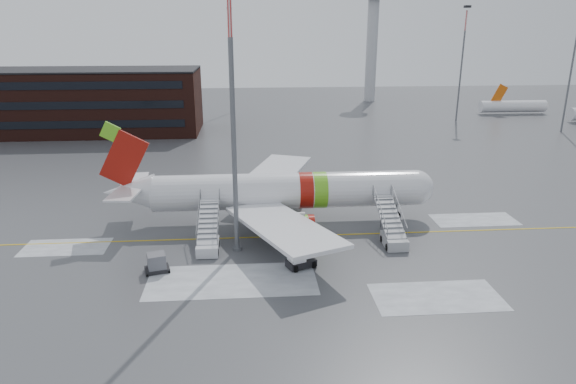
{
  "coord_description": "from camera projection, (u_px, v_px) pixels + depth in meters",
  "views": [
    {
      "loc": [
        -4.38,
        -48.46,
        20.11
      ],
      "look_at": [
        -0.45,
        1.1,
        4.0
      ],
      "focal_mm": 32.0,
      "sensor_mm": 36.0,
      "label": 1
    }
  ],
  "objects": [
    {
      "name": "light_mast_far_e",
      "position": [
        573.0,
        61.0,
        98.1
      ],
      "size": [
        1.2,
        1.2,
        24.25
      ],
      "color": "#595B60",
      "rests_on": "ground"
    },
    {
      "name": "pushback_tug",
      "position": [
        299.0,
        261.0,
        44.64
      ],
      "size": [
        2.82,
        2.51,
        1.43
      ],
      "color": "black",
      "rests_on": "ground"
    },
    {
      "name": "distant_aircraft",
      "position": [
        539.0,
        118.0,
        117.87
      ],
      "size": [
        35.0,
        18.0,
        8.0
      ],
      "primitive_type": null,
      "color": "#D8590C",
      "rests_on": "ground"
    },
    {
      "name": "control_tower",
      "position": [
        373.0,
        31.0,
        139.05
      ],
      "size": [
        6.4,
        6.4,
        30.0
      ],
      "color": "#B2B5BA",
      "rests_on": "ground"
    },
    {
      "name": "light_mast_far_n",
      "position": [
        231.0,
        54.0,
        121.59
      ],
      "size": [
        1.2,
        1.2,
        24.25
      ],
      "color": "#595B60",
      "rests_on": "ground"
    },
    {
      "name": "airstair_fwd",
      "position": [
        392.0,
        233.0,
        49.61
      ],
      "size": [
        2.05,
        7.7,
        3.48
      ],
      "color": "#A2A4A9",
      "rests_on": "ground"
    },
    {
      "name": "light_mast_far_ne",
      "position": [
        462.0,
        57.0,
        110.17
      ],
      "size": [
        1.2,
        1.2,
        24.25
      ],
      "color": "#595B60",
      "rests_on": "ground"
    },
    {
      "name": "terminal_building",
      "position": [
        37.0,
        101.0,
        99.34
      ],
      "size": [
        62.0,
        16.11,
        12.3
      ],
      "color": "#3F1E16",
      "rests_on": "ground"
    },
    {
      "name": "light_mast_near",
      "position": [
        233.0,
        117.0,
        44.55
      ],
      "size": [
        1.2,
        1.2,
        24.3
      ],
      "color": "#595B60",
      "rests_on": "ground"
    },
    {
      "name": "uld_container",
      "position": [
        157.0,
        263.0,
        43.85
      ],
      "size": [
        2.35,
        1.97,
        1.65
      ],
      "color": "black",
      "rests_on": "ground"
    },
    {
      "name": "airstair_aft",
      "position": [
        208.0,
        238.0,
        48.28
      ],
      "size": [
        2.05,
        7.7,
        3.48
      ],
      "color": "silver",
      "rests_on": "ground"
    },
    {
      "name": "ground",
      "position": [
        293.0,
        232.0,
        52.49
      ],
      "size": [
        260.0,
        260.0,
        0.0
      ],
      "primitive_type": "plane",
      "color": "#494C4F",
      "rests_on": "ground"
    },
    {
      "name": "airliner",
      "position": [
        278.0,
        192.0,
        54.27
      ],
      "size": [
        35.03,
        32.97,
        11.18
      ],
      "color": "white",
      "rests_on": "ground"
    }
  ]
}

